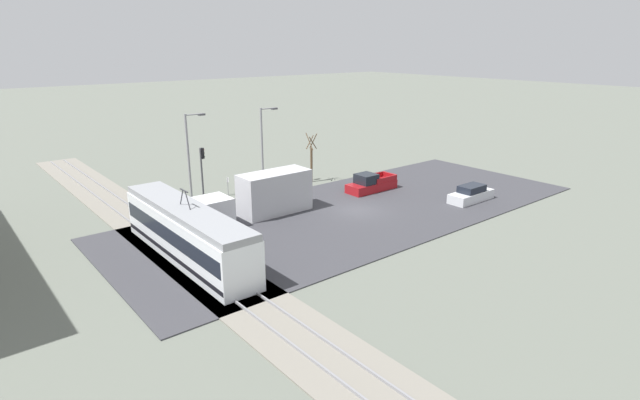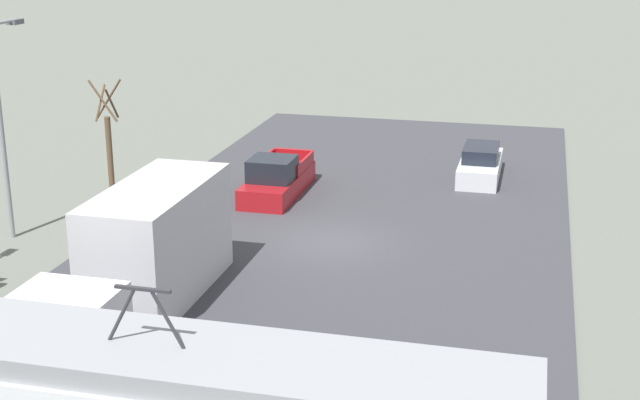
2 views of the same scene
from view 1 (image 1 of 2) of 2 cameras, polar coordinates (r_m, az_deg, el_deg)
name	(u,v)px [view 1 (image 1 of 2)]	position (r m, az deg, el deg)	size (l,w,h in m)	color
ground_plane	(358,211)	(42.84, 4.36, -1.24)	(320.00, 320.00, 0.00)	#60665B
road_surface	(358,210)	(42.82, 4.36, -1.19)	(16.66, 41.73, 0.08)	#38383D
rail_bed	(189,257)	(34.68, -14.77, -6.32)	(74.46, 4.40, 0.22)	gray
light_rail_tram	(188,233)	(33.92, -14.90, -3.69)	(14.44, 2.72, 4.67)	white
box_truck	(260,197)	(41.12, -6.84, 0.34)	(2.55, 10.34, 3.47)	silver
pickup_truck	(371,184)	(48.39, 5.82, 1.83)	(1.94, 5.25, 1.76)	maroon
sedan_car_0	(471,194)	(47.06, 16.89, 0.63)	(1.73, 4.75, 1.46)	silver
traffic_light_pole	(202,168)	(44.93, -13.30, 3.59)	(0.28, 0.47, 5.06)	#47474C
street_tree	(311,160)	(51.21, -0.99, 4.60)	(1.20, 0.99, 5.07)	brown
street_lamp_near_crossing	(190,151)	(46.23, -14.62, 5.46)	(0.36, 1.95, 7.84)	gray
street_lamp_mid_block	(264,142)	(49.36, -6.45, 6.64)	(0.36, 1.95, 7.82)	gray
no_parking_sign	(228,186)	(46.27, -10.48, 1.59)	(0.32, 0.08, 2.09)	gray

